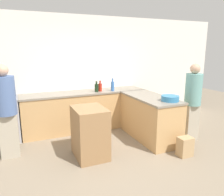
# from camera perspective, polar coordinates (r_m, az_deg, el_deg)

# --- Properties ---
(ground_plane) EXTENTS (14.00, 14.00, 0.00)m
(ground_plane) POSITION_cam_1_polar(r_m,az_deg,el_deg) (3.86, 1.55, -17.02)
(ground_plane) COLOR gray
(wall_back) EXTENTS (8.00, 0.06, 2.70)m
(wall_back) POSITION_cam_1_polar(r_m,az_deg,el_deg) (5.46, -8.21, 6.68)
(wall_back) COLOR white
(wall_back) RESTS_ON ground_plane
(counter_back) EXTENTS (2.93, 0.65, 0.92)m
(counter_back) POSITION_cam_1_polar(r_m,az_deg,el_deg) (5.31, -6.94, -3.22)
(counter_back) COLOR tan
(counter_back) RESTS_ON ground_plane
(counter_peninsula) EXTENTS (0.69, 1.55, 0.92)m
(counter_peninsula) POSITION_cam_1_polar(r_m,az_deg,el_deg) (4.83, 9.72, -4.96)
(counter_peninsula) COLOR tan
(counter_peninsula) RESTS_ON ground_plane
(range_oven) EXTENTS (0.59, 0.62, 0.94)m
(range_oven) POSITION_cam_1_polar(r_m,az_deg,el_deg) (5.13, -26.29, -5.04)
(range_oven) COLOR #ADADB2
(range_oven) RESTS_ON ground_plane
(island_table) EXTENTS (0.54, 0.70, 0.91)m
(island_table) POSITION_cam_1_polar(r_m,az_deg,el_deg) (3.97, -5.81, -8.96)
(island_table) COLOR #997047
(island_table) RESTS_ON ground_plane
(mixing_bowl) EXTENTS (0.34, 0.34, 0.11)m
(mixing_bowl) POSITION_cam_1_polar(r_m,az_deg,el_deg) (4.38, 14.94, -0.08)
(mixing_bowl) COLOR teal
(mixing_bowl) RESTS_ON counter_peninsula
(hot_sauce_bottle) EXTENTS (0.08, 0.08, 0.25)m
(hot_sauce_bottle) POSITION_cam_1_polar(r_m,az_deg,el_deg) (5.21, -3.11, 2.88)
(hot_sauce_bottle) COLOR red
(hot_sauce_bottle) RESTS_ON counter_back
(water_bottle_blue) EXTENTS (0.08, 0.08, 0.30)m
(water_bottle_blue) POSITION_cam_1_polar(r_m,az_deg,el_deg) (5.23, 0.15, 3.16)
(water_bottle_blue) COLOR #386BB7
(water_bottle_blue) RESTS_ON counter_back
(wine_bottle_dark) EXTENTS (0.09, 0.09, 0.25)m
(wine_bottle_dark) POSITION_cam_1_polar(r_m,az_deg,el_deg) (5.14, -4.06, 2.74)
(wine_bottle_dark) COLOR black
(wine_bottle_dark) RESTS_ON counter_back
(person_by_range) EXTENTS (0.35, 0.35, 1.67)m
(person_by_range) POSITION_cam_1_polar(r_m,az_deg,el_deg) (4.20, -25.90, -2.54)
(person_by_range) COLOR #ADA38E
(person_by_range) RESTS_ON ground_plane
(person_at_peninsula) EXTENTS (0.33, 0.33, 1.63)m
(person_at_peninsula) POSITION_cam_1_polar(r_m,az_deg,el_deg) (4.81, 20.31, -0.48)
(person_at_peninsula) COLOR #ADA38E
(person_at_peninsula) RESTS_ON ground_plane
(paper_bag) EXTENTS (0.26, 0.20, 0.36)m
(paper_bag) POSITION_cam_1_polar(r_m,az_deg,el_deg) (4.27, 18.52, -11.95)
(paper_bag) COLOR tan
(paper_bag) RESTS_ON ground_plane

